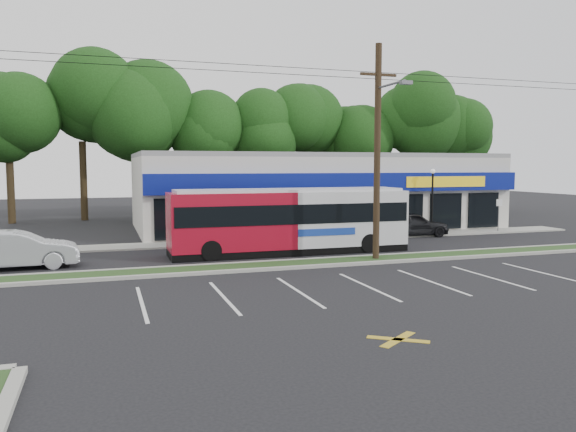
# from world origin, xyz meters

# --- Properties ---
(ground) EXTENTS (120.00, 120.00, 0.00)m
(ground) POSITION_xyz_m (0.00, 0.00, 0.00)
(ground) COLOR black
(ground) RESTS_ON ground
(grass_strip) EXTENTS (40.00, 1.60, 0.12)m
(grass_strip) POSITION_xyz_m (0.00, 1.00, 0.06)
(grass_strip) COLOR #253D19
(grass_strip) RESTS_ON ground
(curb_south) EXTENTS (40.00, 0.25, 0.14)m
(curb_south) POSITION_xyz_m (0.00, 0.15, 0.07)
(curb_south) COLOR #9E9E93
(curb_south) RESTS_ON ground
(curb_north) EXTENTS (40.00, 0.25, 0.14)m
(curb_north) POSITION_xyz_m (0.00, 1.85, 0.07)
(curb_north) COLOR #9E9E93
(curb_north) RESTS_ON ground
(sidewalk) EXTENTS (32.00, 2.20, 0.10)m
(sidewalk) POSITION_xyz_m (5.00, 9.00, 0.05)
(sidewalk) COLOR #9E9E93
(sidewalk) RESTS_ON ground
(strip_mall) EXTENTS (25.00, 12.55, 5.30)m
(strip_mall) POSITION_xyz_m (5.50, 15.91, 2.65)
(strip_mall) COLOR beige
(strip_mall) RESTS_ON ground
(utility_pole) EXTENTS (50.00, 2.77, 10.00)m
(utility_pole) POSITION_xyz_m (2.83, 0.93, 5.41)
(utility_pole) COLOR black
(utility_pole) RESTS_ON ground
(lamp_post) EXTENTS (0.30, 0.30, 4.25)m
(lamp_post) POSITION_xyz_m (11.00, 8.80, 2.67)
(lamp_post) COLOR black
(lamp_post) RESTS_ON ground
(sign_post) EXTENTS (0.45, 0.10, 2.23)m
(sign_post) POSITION_xyz_m (16.00, 8.57, 1.56)
(sign_post) COLOR #59595E
(sign_post) RESTS_ON ground
(tree_line) EXTENTS (46.76, 6.76, 11.83)m
(tree_line) POSITION_xyz_m (4.00, 26.00, 8.42)
(tree_line) COLOR black
(tree_line) RESTS_ON ground
(metrobus) EXTENTS (12.26, 2.65, 3.29)m
(metrobus) POSITION_xyz_m (-0.08, 4.50, 1.74)
(metrobus) COLOR maroon
(metrobus) RESTS_ON ground
(car_dark) EXTENTS (4.73, 2.28, 1.56)m
(car_dark) POSITION_xyz_m (9.36, 8.50, 0.78)
(car_dark) COLOR black
(car_dark) RESTS_ON ground
(car_silver) EXTENTS (5.09, 2.00, 1.65)m
(car_silver) POSITION_xyz_m (-12.67, 3.99, 0.82)
(car_silver) COLOR #A9ABB1
(car_silver) RESTS_ON ground
(car_blue) EXTENTS (4.33, 2.15, 1.21)m
(car_blue) POSITION_xyz_m (-13.18, 7.00, 0.60)
(car_blue) COLOR navy
(car_blue) RESTS_ON ground
(pedestrian_a) EXTENTS (0.75, 0.65, 1.73)m
(pedestrian_a) POSITION_xyz_m (5.42, 6.00, 0.86)
(pedestrian_a) COLOR beige
(pedestrian_a) RESTS_ON ground
(pedestrian_b) EXTENTS (1.17, 1.09, 1.92)m
(pedestrian_b) POSITION_xyz_m (8.46, 8.50, 0.96)
(pedestrian_b) COLOR beige
(pedestrian_b) RESTS_ON ground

